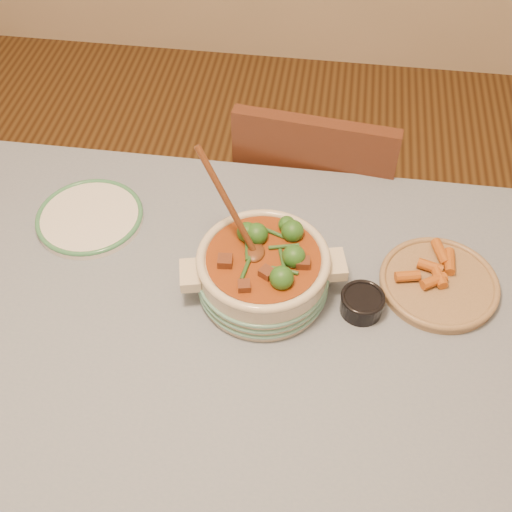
{
  "coord_description": "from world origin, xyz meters",
  "views": [
    {
      "loc": [
        0.12,
        -0.68,
        1.82
      ],
      "look_at": [
        0.0,
        0.16,
        0.85
      ],
      "focal_mm": 45.0,
      "sensor_mm": 36.0,
      "label": 1
    }
  ],
  "objects_px": {
    "stew_casserole": "(263,269)",
    "chair_far": "(314,205)",
    "white_plate": "(90,217)",
    "dining_table": "(244,371)",
    "condiment_bowl": "(362,302)",
    "fried_plate": "(439,282)"
  },
  "relations": [
    {
      "from": "stew_casserole",
      "to": "chair_far",
      "type": "height_order",
      "value": "stew_casserole"
    },
    {
      "from": "white_plate",
      "to": "dining_table",
      "type": "bearing_deg",
      "value": -35.95
    },
    {
      "from": "white_plate",
      "to": "condiment_bowl",
      "type": "height_order",
      "value": "condiment_bowl"
    },
    {
      "from": "condiment_bowl",
      "to": "stew_casserole",
      "type": "bearing_deg",
      "value": 173.4
    },
    {
      "from": "stew_casserole",
      "to": "condiment_bowl",
      "type": "height_order",
      "value": "stew_casserole"
    },
    {
      "from": "dining_table",
      "to": "chair_far",
      "type": "height_order",
      "value": "chair_far"
    },
    {
      "from": "dining_table",
      "to": "stew_casserole",
      "type": "relative_size",
      "value": 4.88
    },
    {
      "from": "dining_table",
      "to": "condiment_bowl",
      "type": "relative_size",
      "value": 18.6
    },
    {
      "from": "dining_table",
      "to": "white_plate",
      "type": "height_order",
      "value": "white_plate"
    },
    {
      "from": "fried_plate",
      "to": "chair_far",
      "type": "bearing_deg",
      "value": 121.1
    },
    {
      "from": "dining_table",
      "to": "fried_plate",
      "type": "xyz_separation_m",
      "value": [
        0.39,
        0.21,
        0.11
      ]
    },
    {
      "from": "fried_plate",
      "to": "white_plate",
      "type": "bearing_deg",
      "value": 173.78
    },
    {
      "from": "white_plate",
      "to": "stew_casserole",
      "type": "bearing_deg",
      "value": -19.07
    },
    {
      "from": "dining_table",
      "to": "white_plate",
      "type": "bearing_deg",
      "value": 144.05
    },
    {
      "from": "stew_casserole",
      "to": "fried_plate",
      "type": "relative_size",
      "value": 1.2
    },
    {
      "from": "stew_casserole",
      "to": "chair_far",
      "type": "xyz_separation_m",
      "value": [
        0.08,
        0.53,
        -0.32
      ]
    },
    {
      "from": "dining_table",
      "to": "fried_plate",
      "type": "height_order",
      "value": "fried_plate"
    },
    {
      "from": "condiment_bowl",
      "to": "fried_plate",
      "type": "height_order",
      "value": "condiment_bowl"
    },
    {
      "from": "stew_casserole",
      "to": "chair_far",
      "type": "bearing_deg",
      "value": 81.21
    },
    {
      "from": "stew_casserole",
      "to": "white_plate",
      "type": "bearing_deg",
      "value": 160.93
    },
    {
      "from": "white_plate",
      "to": "fried_plate",
      "type": "distance_m",
      "value": 0.79
    },
    {
      "from": "condiment_bowl",
      "to": "fried_plate",
      "type": "bearing_deg",
      "value": 27.73
    }
  ]
}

